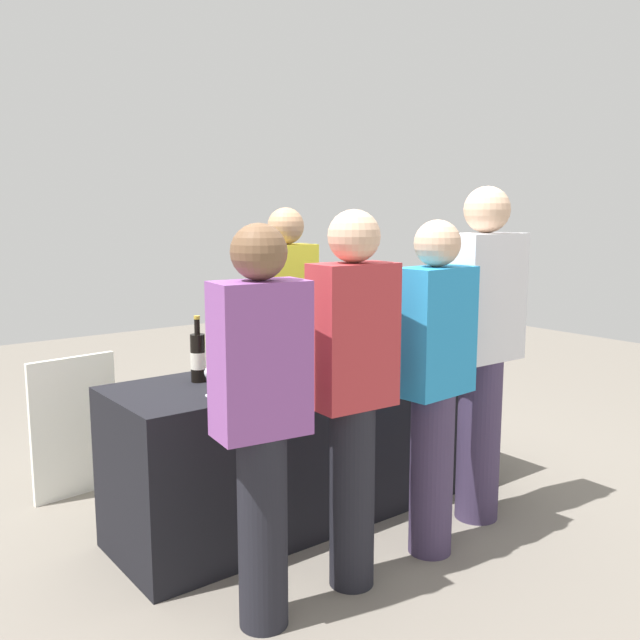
{
  "coord_description": "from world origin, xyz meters",
  "views": [
    {
      "loc": [
        -2.17,
        -2.81,
        1.6
      ],
      "look_at": [
        0.0,
        0.0,
        1.04
      ],
      "focal_mm": 38.79,
      "sensor_mm": 36.0,
      "label": 1
    }
  ],
  "objects_px": {
    "wine_bottle_3": "(307,346)",
    "wine_glass_1": "(282,360)",
    "guest_2": "(434,377)",
    "wine_bottle_5": "(400,327)",
    "wine_bottle_4": "(369,333)",
    "menu_board": "(75,427)",
    "wine_bottle_2": "(283,348)",
    "wine_bottle_0": "(198,357)",
    "guest_3": "(482,343)",
    "wine_glass_2": "(328,352)",
    "guest_1": "(353,385)",
    "wine_bottle_1": "(227,354)",
    "guest_0": "(261,413)",
    "server_pouring": "(287,329)",
    "wine_glass_0": "(211,374)"
  },
  "relations": [
    {
      "from": "wine_bottle_4",
      "to": "guest_1",
      "type": "height_order",
      "value": "guest_1"
    },
    {
      "from": "wine_glass_2",
      "to": "menu_board",
      "type": "height_order",
      "value": "wine_glass_2"
    },
    {
      "from": "guest_1",
      "to": "wine_glass_2",
      "type": "bearing_deg",
      "value": 64.12
    },
    {
      "from": "wine_bottle_4",
      "to": "wine_glass_2",
      "type": "relative_size",
      "value": 2.03
    },
    {
      "from": "guest_2",
      "to": "wine_glass_1",
      "type": "bearing_deg",
      "value": 122.48
    },
    {
      "from": "wine_bottle_2",
      "to": "guest_2",
      "type": "distance_m",
      "value": 0.83
    },
    {
      "from": "wine_glass_1",
      "to": "wine_bottle_2",
      "type": "bearing_deg",
      "value": 53.84
    },
    {
      "from": "wine_bottle_1",
      "to": "guest_2",
      "type": "distance_m",
      "value": 1.01
    },
    {
      "from": "guest_0",
      "to": "wine_bottle_4",
      "type": "bearing_deg",
      "value": 41.39
    },
    {
      "from": "wine_bottle_3",
      "to": "guest_2",
      "type": "relative_size",
      "value": 0.19
    },
    {
      "from": "wine_bottle_3",
      "to": "guest_1",
      "type": "distance_m",
      "value": 0.81
    },
    {
      "from": "wine_bottle_3",
      "to": "wine_bottle_5",
      "type": "relative_size",
      "value": 0.94
    },
    {
      "from": "wine_bottle_2",
      "to": "wine_glass_1",
      "type": "height_order",
      "value": "wine_bottle_2"
    },
    {
      "from": "wine_bottle_4",
      "to": "menu_board",
      "type": "xyz_separation_m",
      "value": [
        -1.47,
        0.83,
        -0.5
      ]
    },
    {
      "from": "wine_glass_1",
      "to": "menu_board",
      "type": "bearing_deg",
      "value": 120.7
    },
    {
      "from": "wine_glass_2",
      "to": "menu_board",
      "type": "bearing_deg",
      "value": 129.62
    },
    {
      "from": "guest_3",
      "to": "wine_bottle_0",
      "type": "bearing_deg",
      "value": 152.12
    },
    {
      "from": "guest_3",
      "to": "wine_bottle_2",
      "type": "bearing_deg",
      "value": 141.22
    },
    {
      "from": "wine_bottle_3",
      "to": "wine_glass_1",
      "type": "relative_size",
      "value": 2.11
    },
    {
      "from": "wine_bottle_4",
      "to": "guest_1",
      "type": "distance_m",
      "value": 1.21
    },
    {
      "from": "wine_bottle_3",
      "to": "wine_bottle_5",
      "type": "distance_m",
      "value": 0.8
    },
    {
      "from": "guest_1",
      "to": "wine_glass_1",
      "type": "bearing_deg",
      "value": 89.42
    },
    {
      "from": "guest_2",
      "to": "wine_bottle_4",
      "type": "bearing_deg",
      "value": 62.26
    },
    {
      "from": "guest_2",
      "to": "wine_bottle_2",
      "type": "bearing_deg",
      "value": 107.5
    },
    {
      "from": "wine_bottle_2",
      "to": "wine_bottle_3",
      "type": "distance_m",
      "value": 0.15
    },
    {
      "from": "server_pouring",
      "to": "guest_1",
      "type": "relative_size",
      "value": 1.01
    },
    {
      "from": "wine_bottle_5",
      "to": "wine_bottle_2",
      "type": "bearing_deg",
      "value": -173.66
    },
    {
      "from": "wine_bottle_4",
      "to": "guest_1",
      "type": "relative_size",
      "value": 0.19
    },
    {
      "from": "wine_bottle_2",
      "to": "wine_glass_2",
      "type": "distance_m",
      "value": 0.24
    },
    {
      "from": "guest_3",
      "to": "wine_bottle_4",
      "type": "bearing_deg",
      "value": 98.63
    },
    {
      "from": "wine_bottle_3",
      "to": "server_pouring",
      "type": "height_order",
      "value": "server_pouring"
    },
    {
      "from": "wine_bottle_3",
      "to": "wine_glass_1",
      "type": "height_order",
      "value": "wine_bottle_3"
    },
    {
      "from": "wine_glass_1",
      "to": "guest_3",
      "type": "xyz_separation_m",
      "value": [
        0.91,
        -0.47,
        0.05
      ]
    },
    {
      "from": "wine_bottle_2",
      "to": "menu_board",
      "type": "height_order",
      "value": "wine_bottle_2"
    },
    {
      "from": "wine_bottle_5",
      "to": "guest_2",
      "type": "height_order",
      "value": "guest_2"
    },
    {
      "from": "wine_bottle_0",
      "to": "wine_glass_0",
      "type": "xyz_separation_m",
      "value": [
        -0.08,
        -0.27,
        -0.02
      ]
    },
    {
      "from": "wine_bottle_1",
      "to": "server_pouring",
      "type": "xyz_separation_m",
      "value": [
        0.69,
        0.47,
        -0.01
      ]
    },
    {
      "from": "wine_bottle_0",
      "to": "wine_bottle_1",
      "type": "distance_m",
      "value": 0.15
    },
    {
      "from": "wine_bottle_0",
      "to": "wine_bottle_5",
      "type": "xyz_separation_m",
      "value": [
        1.41,
        0.06,
        -0.01
      ]
    },
    {
      "from": "wine_glass_1",
      "to": "guest_2",
      "type": "xyz_separation_m",
      "value": [
        0.44,
        -0.58,
        -0.04
      ]
    },
    {
      "from": "wine_bottle_5",
      "to": "guest_3",
      "type": "height_order",
      "value": "guest_3"
    },
    {
      "from": "wine_bottle_2",
      "to": "wine_bottle_4",
      "type": "xyz_separation_m",
      "value": [
        0.68,
        0.1,
        -0.01
      ]
    },
    {
      "from": "wine_glass_1",
      "to": "menu_board",
      "type": "height_order",
      "value": "wine_glass_1"
    },
    {
      "from": "guest_3",
      "to": "menu_board",
      "type": "xyz_separation_m",
      "value": [
        -1.57,
        1.58,
        -0.54
      ]
    },
    {
      "from": "wine_bottle_1",
      "to": "wine_glass_0",
      "type": "bearing_deg",
      "value": -131.97
    },
    {
      "from": "wine_bottle_5",
      "to": "guest_1",
      "type": "distance_m",
      "value": 1.4
    },
    {
      "from": "guest_2",
      "to": "guest_0",
      "type": "bearing_deg",
      "value": 176.13
    },
    {
      "from": "wine_bottle_4",
      "to": "wine_glass_1",
      "type": "distance_m",
      "value": 0.86
    },
    {
      "from": "wine_bottle_3",
      "to": "guest_2",
      "type": "height_order",
      "value": "guest_2"
    },
    {
      "from": "wine_bottle_4",
      "to": "guest_2",
      "type": "height_order",
      "value": "guest_2"
    }
  ]
}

